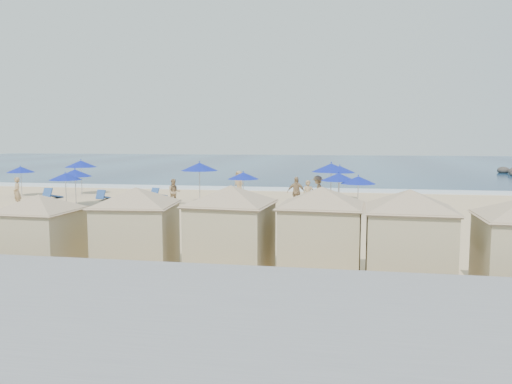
% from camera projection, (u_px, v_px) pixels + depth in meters
% --- Properties ---
extents(ground, '(160.00, 160.00, 0.00)m').
position_uv_depth(ground, '(218.00, 222.00, 23.72)').
color(ground, '#DBBA8A').
rests_on(ground, ground).
extents(ocean, '(160.00, 80.00, 0.06)m').
position_uv_depth(ocean, '(306.00, 164.00, 77.57)').
color(ocean, '#0E284F').
rests_on(ocean, ground).
extents(surf_line, '(160.00, 2.50, 0.08)m').
position_uv_depth(surf_line, '(267.00, 189.00, 38.89)').
color(surf_line, white).
rests_on(surf_line, ground).
extents(seawall, '(160.00, 6.10, 1.22)m').
position_uv_depth(seawall, '(58.00, 297.00, 10.44)').
color(seawall, gray).
rests_on(seawall, ground).
extents(trash_bin, '(0.88, 0.88, 0.78)m').
position_uv_depth(trash_bin, '(144.00, 233.00, 18.98)').
color(trash_bin, black).
rests_on(trash_bin, ground).
extents(cabana_0, '(4.15, 4.15, 2.61)m').
position_uv_depth(cabana_0, '(40.00, 225.00, 14.35)').
color(cabana_0, tan).
rests_on(cabana_0, ground).
extents(cabana_1, '(4.48, 4.48, 2.83)m').
position_uv_depth(cabana_1, '(137.00, 220.00, 14.42)').
color(cabana_1, tan).
rests_on(cabana_1, ground).
extents(cabana_2, '(4.63, 4.63, 2.92)m').
position_uv_depth(cabana_2, '(231.00, 220.00, 14.16)').
color(cabana_2, tan).
rests_on(cabana_2, ground).
extents(cabana_3, '(4.64, 4.64, 2.91)m').
position_uv_depth(cabana_3, '(321.00, 222.00, 13.77)').
color(cabana_3, tan).
rests_on(cabana_3, ground).
extents(cabana_4, '(4.66, 4.66, 2.92)m').
position_uv_depth(cabana_4, '(409.00, 227.00, 12.96)').
color(cabana_4, tan).
rests_on(cabana_4, ground).
extents(umbrella_0, '(1.87, 1.87, 2.13)m').
position_uv_depth(umbrella_0, '(21.00, 170.00, 34.09)').
color(umbrella_0, '#A5A8AD').
rests_on(umbrella_0, ground).
extents(umbrella_1, '(1.97, 1.97, 2.24)m').
position_uv_depth(umbrella_1, '(75.00, 173.00, 29.27)').
color(umbrella_1, '#A5A8AD').
rests_on(umbrella_1, ground).
extents(umbrella_2, '(2.21, 2.21, 2.52)m').
position_uv_depth(umbrella_2, '(81.00, 164.00, 35.11)').
color(umbrella_2, '#A5A8AD').
rests_on(umbrella_2, ground).
extents(umbrella_3, '(1.83, 1.83, 2.08)m').
position_uv_depth(umbrella_3, '(65.00, 177.00, 28.38)').
color(umbrella_3, '#A5A8AD').
rests_on(umbrella_3, ground).
extents(umbrella_4, '(2.27, 2.27, 2.58)m').
position_uv_depth(umbrella_4, '(199.00, 167.00, 30.51)').
color(umbrella_4, '#A5A8AD').
rests_on(umbrella_4, ground).
extents(umbrella_5, '(1.84, 1.84, 2.10)m').
position_uv_depth(umbrella_5, '(243.00, 176.00, 28.77)').
color(umbrella_5, '#A5A8AD').
rests_on(umbrella_5, ground).
extents(umbrella_6, '(1.93, 1.93, 2.20)m').
position_uv_depth(umbrella_6, '(339.00, 177.00, 26.76)').
color(umbrella_6, '#A5A8AD').
rests_on(umbrella_6, ground).
extents(umbrella_7, '(2.02, 2.02, 2.30)m').
position_uv_depth(umbrella_7, '(340.00, 169.00, 32.02)').
color(umbrella_7, '#A5A8AD').
rests_on(umbrella_7, ground).
extents(umbrella_8, '(2.31, 2.31, 2.63)m').
position_uv_depth(umbrella_8, '(331.00, 168.00, 28.82)').
color(umbrella_8, '#A5A8AD').
rests_on(umbrella_8, ground).
extents(umbrella_9, '(1.84, 1.84, 2.09)m').
position_uv_depth(umbrella_9, '(358.00, 180.00, 25.90)').
color(umbrella_9, '#A5A8AD').
rests_on(umbrella_9, ground).
extents(beach_chair_0, '(0.78, 1.45, 0.77)m').
position_uv_depth(beach_chair_0, '(51.00, 195.00, 32.81)').
color(beach_chair_0, '#26498C').
rests_on(beach_chair_0, ground).
extents(beach_chair_1, '(0.70, 1.34, 0.71)m').
position_uv_depth(beach_chair_1, '(104.00, 196.00, 32.12)').
color(beach_chair_1, '#26498C').
rests_on(beach_chair_1, ground).
extents(beach_chair_2, '(0.87, 1.36, 0.69)m').
position_uv_depth(beach_chair_2, '(158.00, 194.00, 33.59)').
color(beach_chair_2, '#26498C').
rests_on(beach_chair_2, ground).
extents(beach_chair_3, '(0.79, 1.47, 0.77)m').
position_uv_depth(beach_chair_3, '(230.00, 209.00, 26.31)').
color(beach_chair_3, '#26498C').
rests_on(beach_chair_3, ground).
extents(beach_chair_4, '(0.80, 1.22, 0.62)m').
position_uv_depth(beach_chair_4, '(343.00, 209.00, 26.46)').
color(beach_chair_4, '#26498C').
rests_on(beach_chair_4, ground).
extents(beach_chair_5, '(0.78, 1.40, 0.73)m').
position_uv_depth(beach_chair_5, '(399.00, 203.00, 28.83)').
color(beach_chair_5, '#26498C').
rests_on(beach_chair_5, ground).
extents(beachgoer_0, '(0.75, 0.71, 1.73)m').
position_uv_depth(beachgoer_0, '(17.00, 192.00, 28.90)').
color(beachgoer_0, '#A5845B').
rests_on(beachgoer_0, ground).
extents(beachgoer_1, '(0.94, 0.85, 1.58)m').
position_uv_depth(beachgoer_1, '(174.00, 192.00, 29.61)').
color(beachgoer_1, '#A5845B').
rests_on(beachgoer_1, ground).
extents(beachgoer_2, '(1.09, 0.55, 1.79)m').
position_uv_depth(beachgoer_2, '(296.00, 192.00, 28.51)').
color(beachgoer_2, '#A5845B').
rests_on(beachgoer_2, ground).
extents(beachgoer_3, '(0.83, 1.24, 1.78)m').
position_uv_depth(beachgoer_3, '(318.00, 191.00, 29.47)').
color(beachgoer_3, '#A5845B').
rests_on(beachgoer_3, ground).
extents(beachgoer_4, '(1.02, 0.99, 1.76)m').
position_uv_depth(beachgoer_4, '(239.00, 184.00, 34.10)').
color(beachgoer_4, '#A5845B').
rests_on(beachgoer_4, ground).
extents(beachgoer_5, '(0.65, 0.47, 1.66)m').
position_uv_depth(beachgoer_5, '(308.00, 195.00, 27.66)').
color(beachgoer_5, '#A5845B').
rests_on(beachgoer_5, ground).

